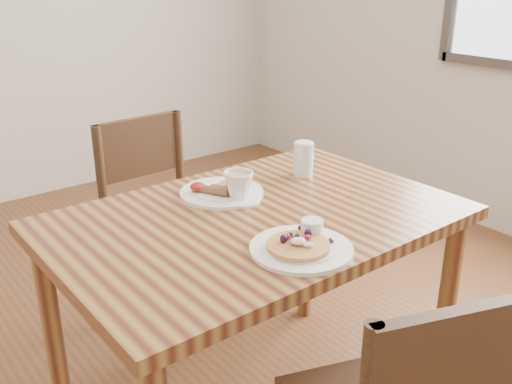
% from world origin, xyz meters
% --- Properties ---
extents(dining_table, '(1.20, 0.80, 0.75)m').
position_xyz_m(dining_table, '(0.00, 0.00, 0.65)').
color(dining_table, olive).
rests_on(dining_table, ground).
extents(chair_far, '(0.44, 0.44, 0.88)m').
position_xyz_m(chair_far, '(0.03, 0.66, 0.49)').
color(chair_far, '#3F2717').
rests_on(chair_far, ground).
extents(pancake_plate, '(0.27, 0.27, 0.06)m').
position_xyz_m(pancake_plate, '(-0.05, -0.26, 0.76)').
color(pancake_plate, white).
rests_on(pancake_plate, dining_table).
extents(breakfast_plate, '(0.27, 0.27, 0.04)m').
position_xyz_m(breakfast_plate, '(0.00, 0.19, 0.76)').
color(breakfast_plate, white).
rests_on(breakfast_plate, dining_table).
extents(teacup_saucer, '(0.14, 0.14, 0.10)m').
position_xyz_m(teacup_saucer, '(0.02, 0.12, 0.79)').
color(teacup_saucer, white).
rests_on(teacup_saucer, dining_table).
extents(water_glass, '(0.07, 0.07, 0.12)m').
position_xyz_m(water_glass, '(0.34, 0.16, 0.81)').
color(water_glass, silver).
rests_on(water_glass, dining_table).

